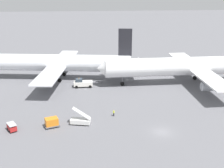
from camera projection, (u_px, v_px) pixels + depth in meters
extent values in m
plane|color=slate|center=(162.00, 132.00, 63.59)|extent=(600.00, 600.00, 0.00)
cylinder|color=white|center=(50.00, 63.00, 97.24)|extent=(54.08, 13.75, 5.59)
cone|color=white|center=(133.00, 64.00, 95.77)|extent=(4.24, 4.97, 4.47)
cube|color=white|center=(58.00, 65.00, 97.37)|extent=(12.81, 42.95, 0.44)
cube|color=white|center=(126.00, 62.00, 95.72)|extent=(5.15, 13.34, 0.28)
cube|color=black|center=(125.00, 42.00, 93.55)|extent=(4.40, 1.03, 8.80)
cylinder|color=#999EA3|center=(63.00, 61.00, 109.23)|extent=(4.55, 3.21, 2.60)
cylinder|color=#999EA3|center=(46.00, 81.00, 86.80)|extent=(4.55, 3.21, 2.60)
cylinder|color=slate|center=(59.00, 77.00, 95.08)|extent=(0.28, 0.28, 2.53)
cylinder|color=black|center=(60.00, 80.00, 95.49)|extent=(1.37, 0.74, 1.30)
cylinder|color=slate|center=(64.00, 71.00, 101.49)|extent=(0.28, 0.28, 2.53)
cylinder|color=black|center=(64.00, 74.00, 101.90)|extent=(1.37, 0.74, 1.30)
cylinder|color=white|center=(189.00, 66.00, 92.59)|extent=(53.93, 6.10, 5.84)
cone|color=white|center=(101.00, 69.00, 89.88)|extent=(2.83, 5.39, 5.38)
cube|color=white|center=(197.00, 68.00, 93.14)|extent=(6.60, 43.02, 0.44)
cylinder|color=#999EA3|center=(181.00, 64.00, 104.95)|extent=(4.21, 2.62, 2.60)
cylinder|color=#999EA3|center=(209.00, 86.00, 82.32)|extent=(4.21, 2.62, 2.60)
cylinder|color=slate|center=(203.00, 81.00, 91.04)|extent=(0.28, 0.28, 2.57)
cylinder|color=black|center=(203.00, 84.00, 91.46)|extent=(1.30, 0.56, 1.30)
cylinder|color=slate|center=(195.00, 74.00, 97.43)|extent=(0.28, 0.28, 2.57)
cylinder|color=black|center=(195.00, 78.00, 97.85)|extent=(1.30, 0.56, 1.30)
cylinder|color=slate|center=(122.00, 80.00, 91.80)|extent=(0.28, 0.28, 2.57)
cylinder|color=black|center=(122.00, 84.00, 92.22)|extent=(1.30, 0.56, 1.30)
cube|color=white|center=(83.00, 83.00, 90.88)|extent=(5.84, 2.47, 1.39)
cube|color=#333D47|center=(79.00, 80.00, 90.39)|extent=(2.10, 1.97, 0.90)
cylinder|color=#4C4C51|center=(98.00, 83.00, 91.25)|extent=(3.20, 0.20, 0.20)
sphere|color=orange|center=(79.00, 78.00, 90.18)|extent=(0.24, 0.24, 0.24)
cylinder|color=black|center=(77.00, 87.00, 89.76)|extent=(0.90, 0.30, 0.90)
cylinder|color=black|center=(77.00, 84.00, 92.08)|extent=(0.90, 0.30, 0.90)
cylinder|color=black|center=(90.00, 87.00, 90.15)|extent=(0.90, 0.30, 0.90)
cylinder|color=black|center=(90.00, 84.00, 92.46)|extent=(0.90, 0.30, 0.90)
cube|color=silver|center=(80.00, 121.00, 66.81)|extent=(4.83, 2.94, 1.00)
cube|color=silver|center=(81.00, 114.00, 66.15)|extent=(4.38, 2.28, 2.71)
cylinder|color=black|center=(77.00, 124.00, 66.40)|extent=(0.63, 0.33, 0.60)
cylinder|color=black|center=(78.00, 121.00, 67.71)|extent=(0.63, 0.33, 0.60)
cylinder|color=black|center=(83.00, 124.00, 66.23)|extent=(0.63, 0.33, 0.60)
cylinder|color=black|center=(84.00, 122.00, 67.54)|extent=(0.63, 0.33, 0.60)
cube|color=red|center=(12.00, 128.00, 63.76)|extent=(2.60, 3.00, 1.00)
cube|color=#B2B2B7|center=(11.00, 124.00, 63.48)|extent=(2.73, 3.15, 0.12)
cylinder|color=black|center=(8.00, 129.00, 64.11)|extent=(0.47, 0.62, 0.60)
cylinder|color=black|center=(14.00, 127.00, 64.88)|extent=(0.47, 0.62, 0.60)
cylinder|color=black|center=(10.00, 132.00, 62.96)|extent=(0.47, 0.62, 0.60)
cylinder|color=black|center=(16.00, 130.00, 63.73)|extent=(0.47, 0.62, 0.60)
cube|color=slate|center=(52.00, 125.00, 65.65)|extent=(3.74, 3.11, 0.25)
cube|color=orange|center=(52.00, 121.00, 65.34)|extent=(3.29, 2.79, 1.60)
cylinder|color=black|center=(49.00, 128.00, 64.79)|extent=(0.63, 0.38, 0.60)
cylinder|color=black|center=(48.00, 125.00, 66.00)|extent=(0.63, 0.38, 0.60)
cylinder|color=black|center=(56.00, 126.00, 65.37)|extent=(0.63, 0.38, 0.60)
cylinder|color=black|center=(54.00, 124.00, 66.58)|extent=(0.63, 0.38, 0.60)
cylinder|color=black|center=(114.00, 114.00, 71.05)|extent=(0.28, 0.28, 0.82)
cylinder|color=#D1E02D|center=(114.00, 112.00, 70.82)|extent=(0.36, 0.36, 0.58)
sphere|color=tan|center=(114.00, 110.00, 70.69)|extent=(0.22, 0.22, 0.22)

